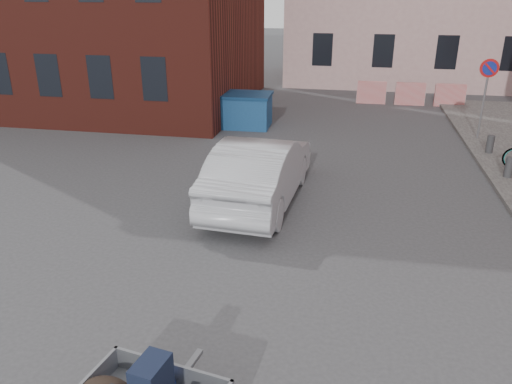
# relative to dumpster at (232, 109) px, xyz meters

# --- Properties ---
(ground) EXTENTS (120.00, 120.00, 0.00)m
(ground) POSITION_rel_dumpster_xyz_m (2.76, -9.89, -0.63)
(ground) COLOR #38383A
(ground) RESTS_ON ground
(far_building) EXTENTS (6.00, 6.00, 8.00)m
(far_building) POSITION_rel_dumpster_xyz_m (-17.24, 12.11, 3.37)
(far_building) COLOR maroon
(far_building) RESTS_ON ground
(no_parking_sign) EXTENTS (0.60, 0.09, 2.65)m
(no_parking_sign) POSITION_rel_dumpster_xyz_m (8.76, -0.41, 1.38)
(no_parking_sign) COLOR gray
(no_parking_sign) RESTS_ON sidewalk
(barriers) EXTENTS (4.70, 0.18, 1.00)m
(barriers) POSITION_rel_dumpster_xyz_m (6.96, 5.11, -0.13)
(barriers) COLOR red
(barriers) RESTS_ON ground
(dumpster) EXTENTS (3.02, 1.61, 1.25)m
(dumpster) POSITION_rel_dumpster_xyz_m (0.00, 0.00, 0.00)
(dumpster) COLOR navy
(dumpster) RESTS_ON ground
(silver_car) EXTENTS (2.02, 4.99, 1.61)m
(silver_car) POSITION_rel_dumpster_xyz_m (2.41, -6.97, 0.18)
(silver_car) COLOR #B4B6BC
(silver_car) RESTS_ON ground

